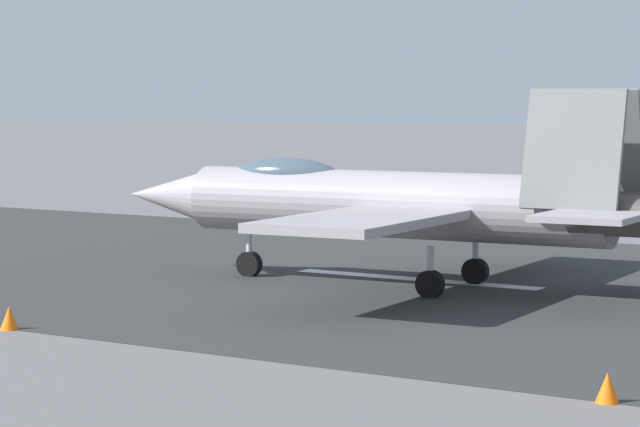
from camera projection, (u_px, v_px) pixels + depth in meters
name	position (u px, v px, depth m)	size (l,w,h in m)	color
ground_plane	(439.00, 282.00, 41.54)	(400.00, 400.00, 0.00)	#615E5F
runway_strip	(440.00, 281.00, 41.53)	(240.00, 26.00, 0.02)	#2E2F2F
fighter_jet	(395.00, 202.00, 40.20)	(17.19, 14.90, 5.62)	#9A939A
marker_cone_near	(607.00, 388.00, 25.14)	(0.44, 0.44, 0.55)	orange
marker_cone_mid	(9.00, 318.00, 33.00)	(0.44, 0.44, 0.55)	orange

